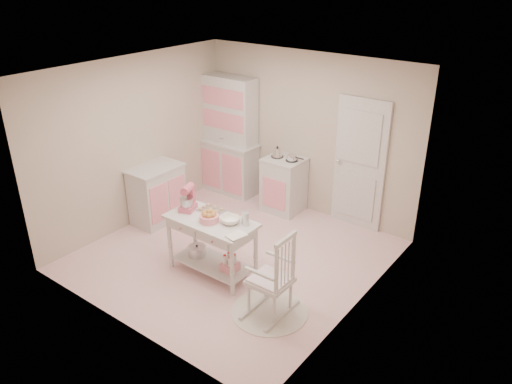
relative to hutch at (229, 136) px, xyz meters
The scene contains 14 objects.
room_shell 2.28m from the hutch, 49.09° to the right, with size 3.84×3.84×2.62m.
door 2.40m from the hutch, ahead, with size 0.82×0.05×2.04m, color silver.
hutch is the anchor object (origin of this frame).
stove 1.33m from the hutch, ahead, with size 0.62×0.57×0.92m, color silver.
base_cabinet 1.68m from the hutch, 96.99° to the right, with size 0.54×0.84×0.92m, color silver.
lace_rug 3.66m from the hutch, 42.62° to the right, with size 0.92×0.92×0.01m, color white.
rocking_chair 3.54m from the hutch, 42.62° to the right, with size 0.48×0.72×1.10m, color silver.
work_table 2.69m from the hutch, 55.41° to the right, with size 1.20×0.60×0.80m, color silver.
stand_mixer 2.38m from the hutch, 63.48° to the right, with size 0.20×0.28×0.34m, color #CD566E.
cookie_tray 2.39m from the hutch, 55.92° to the right, with size 0.34×0.24×0.02m, color silver.
bread_basket 2.67m from the hutch, 55.66° to the right, with size 0.25×0.25×0.09m, color pink.
mixing_bowl 2.71m from the hutch, 49.91° to the right, with size 0.25×0.25×0.08m, color white.
metal_pitcher 2.77m from the hutch, 45.99° to the right, with size 0.10×0.10×0.17m, color silver.
recipe_book 2.99m from the hutch, 49.59° to the right, with size 0.17×0.23×0.02m, color white.
Camera 1 is at (3.90, -4.64, 3.82)m, focal length 35.00 mm.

